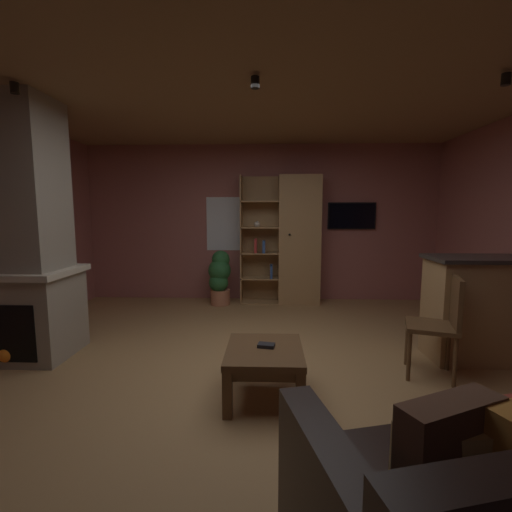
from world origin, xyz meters
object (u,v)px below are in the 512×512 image
(stone_fireplace, at_px, (22,244))
(dining_chair, at_px, (441,320))
(table_book_0, at_px, (266,345))
(kitchen_bar_counter, at_px, (502,309))
(coffee_table, at_px, (264,358))
(wall_mounted_tv, at_px, (352,216))
(bookshelf_cabinet, at_px, (294,241))
(potted_floor_plant, at_px, (220,276))

(stone_fireplace, height_order, dining_chair, stone_fireplace)
(table_book_0, distance_m, dining_chair, 1.61)
(kitchen_bar_counter, xyz_separation_m, coffee_table, (-2.36, -0.83, -0.20))
(wall_mounted_tv, bearing_deg, stone_fireplace, -146.89)
(stone_fireplace, bearing_deg, dining_chair, -4.88)
(stone_fireplace, bearing_deg, wall_mounted_tv, 33.11)
(bookshelf_cabinet, xyz_separation_m, potted_floor_plant, (-1.19, -0.18, -0.56))
(dining_chair, relative_size, wall_mounted_tv, 1.18)
(bookshelf_cabinet, xyz_separation_m, table_book_0, (-0.42, -3.04, -0.60))
(table_book_0, height_order, dining_chair, dining_chair)
(table_book_0, bearing_deg, coffee_table, -118.56)
(dining_chair, distance_m, potted_floor_plant, 3.39)
(kitchen_bar_counter, bearing_deg, potted_floor_plant, 146.57)
(dining_chair, bearing_deg, bookshelf_cabinet, 113.27)
(table_book_0, bearing_deg, kitchen_bar_counter, 18.95)
(bookshelf_cabinet, distance_m, table_book_0, 3.12)
(bookshelf_cabinet, distance_m, wall_mounted_tv, 1.06)
(kitchen_bar_counter, bearing_deg, bookshelf_cabinet, 130.78)
(dining_chair, bearing_deg, table_book_0, -165.87)
(coffee_table, bearing_deg, table_book_0, 61.44)
(stone_fireplace, bearing_deg, table_book_0, -16.63)
(dining_chair, bearing_deg, wall_mounted_tv, 93.53)
(coffee_table, bearing_deg, wall_mounted_tv, 66.88)
(bookshelf_cabinet, relative_size, wall_mounted_tv, 2.64)
(coffee_table, height_order, dining_chair, dining_chair)
(bookshelf_cabinet, relative_size, table_book_0, 15.50)
(dining_chair, xyz_separation_m, wall_mounted_tv, (-0.18, 2.86, 0.89))
(wall_mounted_tv, bearing_deg, kitchen_bar_counter, -68.47)
(kitchen_bar_counter, distance_m, wall_mounted_tv, 2.77)
(bookshelf_cabinet, relative_size, coffee_table, 2.97)
(kitchen_bar_counter, bearing_deg, table_book_0, -161.05)
(dining_chair, relative_size, potted_floor_plant, 1.06)
(table_book_0, bearing_deg, potted_floor_plant, 105.00)
(kitchen_bar_counter, height_order, dining_chair, kitchen_bar_counter)
(stone_fireplace, height_order, coffee_table, stone_fireplace)
(kitchen_bar_counter, relative_size, table_book_0, 10.95)
(stone_fireplace, height_order, bookshelf_cabinet, stone_fireplace)
(kitchen_bar_counter, bearing_deg, coffee_table, -160.59)
(table_book_0, height_order, potted_floor_plant, potted_floor_plant)
(bookshelf_cabinet, bearing_deg, stone_fireplace, -141.47)
(coffee_table, xyz_separation_m, potted_floor_plant, (-0.75, 2.89, 0.14))
(bookshelf_cabinet, distance_m, dining_chair, 2.92)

